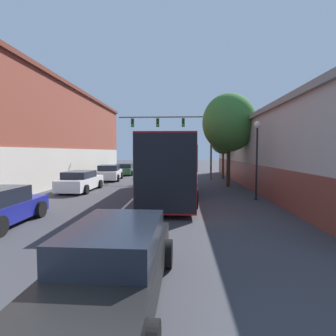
# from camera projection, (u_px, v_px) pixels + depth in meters

# --- Properties ---
(lane_center_line) EXTENTS (0.14, 39.18, 0.01)m
(lane_center_line) POSITION_uv_depth(u_px,v_px,m) (136.00, 196.00, 15.52)
(lane_center_line) COLOR silver
(lane_center_line) RESTS_ON ground_plane
(building_left_brick) EXTENTS (10.23, 28.58, 8.23)m
(building_left_brick) POSITION_uv_depth(u_px,v_px,m) (21.00, 133.00, 22.84)
(building_left_brick) COLOR brown
(building_left_brick) RESTS_ON ground_plane
(building_right_storefront) EXTENTS (10.17, 28.25, 5.17)m
(building_right_storefront) POSITION_uv_depth(u_px,v_px,m) (311.00, 151.00, 19.53)
(building_right_storefront) COLOR #B7B2A3
(building_right_storefront) RESTS_ON ground_plane
(bus) EXTENTS (2.86, 11.68, 3.41)m
(bus) POSITION_uv_depth(u_px,v_px,m) (170.00, 164.00, 15.61)
(bus) COLOR maroon
(bus) RESTS_ON ground_plane
(hatchback_foreground) EXTENTS (2.03, 4.71, 1.31)m
(hatchback_foreground) POSITION_uv_depth(u_px,v_px,m) (112.00, 265.00, 4.64)
(hatchback_foreground) COLOR black
(hatchback_foreground) RESTS_ON ground_plane
(parked_car_left_near) EXTENTS (2.30, 4.03, 1.28)m
(parked_car_left_near) POSITION_uv_depth(u_px,v_px,m) (125.00, 169.00, 29.93)
(parked_car_left_near) COLOR #285633
(parked_car_left_near) RESTS_ON ground_plane
(parked_car_left_far) EXTENTS (2.00, 4.45, 1.35)m
(parked_car_left_far) POSITION_uv_depth(u_px,v_px,m) (81.00, 181.00, 17.59)
(parked_car_left_far) COLOR silver
(parked_car_left_far) RESTS_ON ground_plane
(parked_car_left_distant) EXTENTS (2.47, 4.45, 1.42)m
(parked_car_left_distant) POSITION_uv_depth(u_px,v_px,m) (109.00, 173.00, 24.28)
(parked_car_left_distant) COLOR silver
(parked_car_left_distant) RESTS_ON ground_plane
(traffic_signal_gantry) EXTENTS (8.83, 0.36, 6.20)m
(traffic_signal_gantry) POSITION_uv_depth(u_px,v_px,m) (179.00, 130.00, 24.64)
(traffic_signal_gantry) COLOR #514C47
(traffic_signal_gantry) RESTS_ON ground_plane
(street_lamp) EXTENTS (0.38, 0.38, 4.29)m
(street_lamp) POSITION_uv_depth(u_px,v_px,m) (257.00, 148.00, 14.19)
(street_lamp) COLOR black
(street_lamp) RESTS_ON ground_plane
(street_tree_near) EXTENTS (3.94, 3.55, 6.97)m
(street_tree_near) POSITION_uv_depth(u_px,v_px,m) (229.00, 123.00, 19.48)
(street_tree_near) COLOR #3D2D1E
(street_tree_near) RESTS_ON ground_plane
(street_tree_far) EXTENTS (2.54, 2.29, 5.23)m
(street_tree_far) POSITION_uv_depth(u_px,v_px,m) (223.00, 140.00, 25.32)
(street_tree_far) COLOR #3D2D1E
(street_tree_far) RESTS_ON ground_plane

